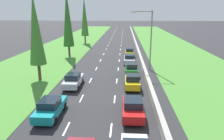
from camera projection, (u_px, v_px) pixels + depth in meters
ground_plane at (115, 44)px, 59.82m from camera, size 300.00×300.00×0.00m
grass_verge_left at (71, 43)px, 60.54m from camera, size 14.00×140.00×0.04m
grass_verge_right at (167, 44)px, 58.99m from camera, size 14.00×140.00×0.04m
median_barrier at (135, 42)px, 59.38m from camera, size 0.44×120.00×0.85m
lane_markings at (115, 44)px, 59.82m from camera, size 3.64×116.00×0.01m
red_sedan_right_lane at (133, 107)px, 18.46m from camera, size 1.82×4.50×1.64m
yellow_hatchback_right_lane at (132, 81)px, 25.17m from camera, size 1.74×3.90×1.72m
green_hatchback_right_lane at (131, 69)px, 30.54m from camera, size 1.74×3.90×1.72m
silver_sedan_right_lane at (129, 59)px, 37.04m from camera, size 1.82×4.50×1.64m
teal_sedan_left_lane at (50, 108)px, 18.41m from camera, size 1.82×4.50×1.64m
silver_sedan_left_lane at (73, 80)px, 25.74m from camera, size 1.82×4.50×1.64m
yellow_hatchback_right_lane_sixth at (129, 52)px, 43.02m from camera, size 1.74×3.90×1.72m
poplar_tree_second at (35, 30)px, 26.65m from camera, size 2.08×2.08×11.11m
poplar_tree_third at (68, 19)px, 40.72m from camera, size 2.12×2.12×12.83m
poplar_tree_fourth at (84, 17)px, 58.63m from camera, size 2.12×2.12×12.69m
street_light_mast at (149, 36)px, 31.83m from camera, size 3.20×0.28×9.00m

